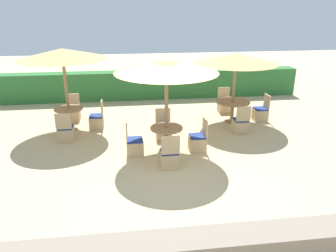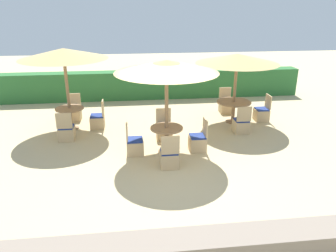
# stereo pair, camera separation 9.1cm
# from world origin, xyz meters

# --- Properties ---
(ground_plane) EXTENTS (40.00, 40.00, 0.00)m
(ground_plane) POSITION_xyz_m (0.00, 0.00, 0.00)
(ground_plane) COLOR #C6B284
(hedge_row) EXTENTS (13.00, 0.70, 1.20)m
(hedge_row) POSITION_xyz_m (0.00, 6.56, 0.60)
(hedge_row) COLOR #2D6B33
(hedge_row) RESTS_ON ground_plane
(stone_border) EXTENTS (10.00, 0.56, 0.53)m
(stone_border) POSITION_xyz_m (0.00, -3.36, 0.27)
(stone_border) COLOR gray
(stone_border) RESTS_ON ground_plane
(parasol_back_right) EXTENTS (2.76, 2.76, 2.39)m
(parasol_back_right) POSITION_xyz_m (2.60, 3.11, 2.22)
(parasol_back_right) COLOR #93704C
(parasol_back_right) RESTS_ON ground_plane
(round_table_back_right) EXTENTS (1.18, 1.18, 0.75)m
(round_table_back_right) POSITION_xyz_m (2.60, 3.11, 0.61)
(round_table_back_right) COLOR #93704C
(round_table_back_right) RESTS_ON ground_plane
(patio_chair_back_right_south) EXTENTS (0.46, 0.46, 0.93)m
(patio_chair_back_right_south) POSITION_xyz_m (2.56, 2.10, 0.26)
(patio_chair_back_right_south) COLOR tan
(patio_chair_back_right_south) RESTS_ON ground_plane
(patio_chair_back_right_east) EXTENTS (0.46, 0.46, 0.93)m
(patio_chair_back_right_east) POSITION_xyz_m (3.67, 3.15, 0.26)
(patio_chair_back_right_east) COLOR tan
(patio_chair_back_right_east) RESTS_ON ground_plane
(patio_chair_back_right_north) EXTENTS (0.46, 0.46, 0.93)m
(patio_chair_back_right_north) POSITION_xyz_m (2.66, 4.20, 0.26)
(patio_chair_back_right_north) COLOR tan
(patio_chair_back_right_north) RESTS_ON ground_plane
(parasol_back_left) EXTENTS (2.73, 2.73, 2.65)m
(parasol_back_left) POSITION_xyz_m (-2.95, 3.09, 2.48)
(parasol_back_left) COLOR #93704C
(parasol_back_left) RESTS_ON ground_plane
(round_table_back_left) EXTENTS (0.92, 0.92, 0.73)m
(round_table_back_left) POSITION_xyz_m (-2.95, 3.09, 0.54)
(round_table_back_left) COLOR #93704C
(round_table_back_left) RESTS_ON ground_plane
(patio_chair_back_left_south) EXTENTS (0.46, 0.46, 0.93)m
(patio_chair_back_left_south) POSITION_xyz_m (-2.94, 2.12, 0.26)
(patio_chair_back_left_south) COLOR tan
(patio_chair_back_left_south) RESTS_ON ground_plane
(patio_chair_back_left_east) EXTENTS (0.46, 0.46, 0.93)m
(patio_chair_back_left_east) POSITION_xyz_m (-2.08, 3.09, 0.26)
(patio_chair_back_left_east) COLOR tan
(patio_chair_back_left_east) RESTS_ON ground_plane
(patio_chair_back_left_north) EXTENTS (0.46, 0.46, 0.93)m
(patio_chair_back_left_north) POSITION_xyz_m (-2.97, 3.99, 0.26)
(patio_chair_back_left_north) COLOR tan
(patio_chair_back_left_north) RESTS_ON ground_plane
(parasol_center) EXTENTS (2.74, 2.74, 2.58)m
(parasol_center) POSITION_xyz_m (0.00, 0.92, 2.41)
(parasol_center) COLOR #93704C
(parasol_center) RESTS_ON ground_plane
(round_table_center) EXTENTS (0.90, 0.90, 0.74)m
(round_table_center) POSITION_xyz_m (0.00, 0.92, 0.54)
(round_table_center) COLOR #93704C
(round_table_center) RESTS_ON ground_plane
(patio_chair_center_north) EXTENTS (0.46, 0.46, 0.93)m
(patio_chair_center_north) POSITION_xyz_m (0.03, 1.89, 0.26)
(patio_chair_center_north) COLOR tan
(patio_chair_center_north) RESTS_ON ground_plane
(patio_chair_center_east) EXTENTS (0.46, 0.46, 0.93)m
(patio_chair_center_east) POSITION_xyz_m (0.90, 0.93, 0.26)
(patio_chair_center_east) COLOR tan
(patio_chair_center_east) RESTS_ON ground_plane
(patio_chair_center_west) EXTENTS (0.46, 0.46, 0.93)m
(patio_chair_center_west) POSITION_xyz_m (-0.90, 0.90, 0.26)
(patio_chair_center_west) COLOR tan
(patio_chair_center_west) RESTS_ON ground_plane
(patio_chair_center_south) EXTENTS (0.46, 0.46, 0.93)m
(patio_chair_center_south) POSITION_xyz_m (-0.04, 0.01, 0.26)
(patio_chair_center_south) COLOR tan
(patio_chair_center_south) RESTS_ON ground_plane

